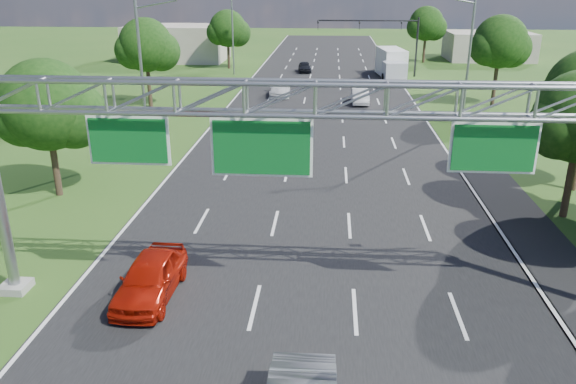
# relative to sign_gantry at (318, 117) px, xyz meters

# --- Properties ---
(ground) EXTENTS (220.00, 220.00, 0.00)m
(ground) POSITION_rel_sign_gantry_xyz_m (-0.33, 18.00, -6.89)
(ground) COLOR #254E17
(ground) RESTS_ON ground
(road) EXTENTS (18.00, 180.00, 0.02)m
(road) POSITION_rel_sign_gantry_xyz_m (-0.33, 18.00, -6.89)
(road) COLOR black
(road) RESTS_ON ground
(road_flare) EXTENTS (3.00, 30.00, 0.02)m
(road_flare) POSITION_rel_sign_gantry_xyz_m (9.87, 2.00, -6.89)
(road_flare) COLOR black
(road_flare) RESTS_ON ground
(sign_gantry) EXTENTS (23.50, 1.00, 9.56)m
(sign_gantry) POSITION_rel_sign_gantry_xyz_m (0.00, 0.00, 0.00)
(sign_gantry) COLOR gray
(sign_gantry) RESTS_ON ground
(traffic_signal) EXTENTS (12.21, 0.24, 7.00)m
(traffic_signal) POSITION_rel_sign_gantry_xyz_m (7.15, 53.00, -1.72)
(traffic_signal) COLOR black
(traffic_signal) RESTS_ON ground
(streetlight_l_near) EXTENTS (2.97, 0.22, 10.16)m
(streetlight_l_near) POSITION_rel_sign_gantry_xyz_m (-11.63, 18.00, -1.31)
(streetlight_l_near) COLOR gray
(streetlight_l_near) RESTS_ON ground
(streetlight_l_far) EXTENTS (2.97, 0.22, 10.16)m
(streetlight_l_far) POSITION_rel_sign_gantry_xyz_m (-11.63, 53.00, -1.31)
(streetlight_l_far) COLOR gray
(streetlight_l_far) RESTS_ON ground
(streetlight_r_mid) EXTENTS (2.97, 0.22, 10.16)m
(streetlight_r_mid) POSITION_rel_sign_gantry_xyz_m (10.97, 28.00, -1.31)
(streetlight_r_mid) COLOR gray
(streetlight_r_mid) RESTS_ON ground
(tree_verge_la) EXTENTS (5.76, 4.80, 7.40)m
(tree_verge_la) POSITION_rel_sign_gantry_xyz_m (-14.25, 10.04, -2.13)
(tree_verge_la) COLOR #2D2116
(tree_verge_la) RESTS_ON ground
(tree_verge_lb) EXTENTS (5.76, 4.80, 8.06)m
(tree_verge_lb) POSITION_rel_sign_gantry_xyz_m (-16.25, 33.04, -1.48)
(tree_verge_lb) COLOR #2D2116
(tree_verge_lb) RESTS_ON ground
(tree_verge_lc) EXTENTS (5.76, 4.80, 7.62)m
(tree_verge_lc) POSITION_rel_sign_gantry_xyz_m (-13.25, 58.04, -1.92)
(tree_verge_lc) COLOR #2D2116
(tree_verge_lc) RESTS_ON ground
(tree_verge_rd) EXTENTS (5.76, 4.80, 8.28)m
(tree_verge_rd) POSITION_rel_sign_gantry_xyz_m (15.75, 36.04, -1.26)
(tree_verge_rd) COLOR #2D2116
(tree_verge_rd) RESTS_ON ground
(tree_verge_re) EXTENTS (5.76, 4.80, 7.84)m
(tree_verge_re) POSITION_rel_sign_gantry_xyz_m (13.75, 66.04, -1.70)
(tree_verge_re) COLOR #2D2116
(tree_verge_re) RESTS_ON ground
(building_left) EXTENTS (14.00, 10.00, 5.00)m
(building_left) POSITION_rel_sign_gantry_xyz_m (-22.33, 66.00, -4.39)
(building_left) COLOR #A09586
(building_left) RESTS_ON ground
(building_right) EXTENTS (12.00, 9.00, 4.00)m
(building_right) POSITION_rel_sign_gantry_xyz_m (23.67, 70.00, -4.89)
(building_right) COLOR #A09586
(building_right) RESTS_ON ground
(red_coupe) EXTENTS (1.97, 4.68, 1.58)m
(red_coupe) POSITION_rel_sign_gantry_xyz_m (-6.05, -0.02, -6.10)
(red_coupe) COLOR #AA1607
(red_coupe) RESTS_ON ground
(car_queue_a) EXTENTS (2.24, 5.06, 1.44)m
(car_queue_a) POSITION_rel_sign_gantry_xyz_m (-4.74, 39.28, -6.17)
(car_queue_a) COLOR silver
(car_queue_a) RESTS_ON ground
(car_queue_c) EXTENTS (1.97, 4.01, 1.32)m
(car_queue_c) POSITION_rel_sign_gantry_xyz_m (-3.00, 55.64, -6.23)
(car_queue_c) COLOR black
(car_queue_c) RESTS_ON ground
(car_queue_d) EXTENTS (1.65, 4.49, 1.47)m
(car_queue_d) POSITION_rel_sign_gantry_xyz_m (3.24, 36.14, -6.16)
(car_queue_d) COLOR silver
(car_queue_d) RESTS_ON ground
(box_truck) EXTENTS (3.37, 9.21, 3.39)m
(box_truck) POSITION_rel_sign_gantry_xyz_m (7.67, 51.63, -5.27)
(box_truck) COLOR white
(box_truck) RESTS_ON ground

